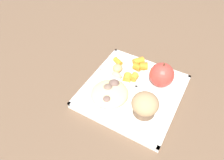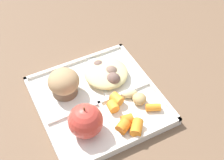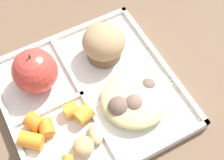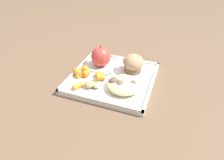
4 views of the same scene
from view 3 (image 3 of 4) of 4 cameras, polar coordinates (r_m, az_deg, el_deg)
name	(u,v)px [view 3 (image 3 of 4)]	position (r m, az deg, el deg)	size (l,w,h in m)	color
ground	(92,98)	(0.60, -3.59, -3.08)	(6.00, 6.00, 0.00)	brown
lunch_tray	(91,96)	(0.59, -3.69, -2.72)	(0.30, 0.30, 0.02)	silver
green_apple	(35,71)	(0.58, -13.28, 1.54)	(0.08, 0.08, 0.09)	#C63D33
bran_muffin	(104,44)	(0.60, -1.46, 6.32)	(0.08, 0.08, 0.07)	brown
carrot_slice_tilted	(71,110)	(0.56, -7.16, -5.16)	(0.02, 0.02, 0.02)	orange
carrot_slice_near_corner	(35,122)	(0.56, -13.35, -7.19)	(0.03, 0.03, 0.03)	orange
carrot_slice_back	(31,140)	(0.55, -13.88, -10.18)	(0.03, 0.03, 0.04)	orange
carrot_slice_diagonal	(84,114)	(0.55, -4.95, -5.96)	(0.03, 0.03, 0.03)	orange
carrot_slice_large	(46,128)	(0.55, -11.39, -8.21)	(0.02, 0.02, 0.03)	orange
potato_chunk_large	(96,133)	(0.54, -2.83, -9.28)	(0.04, 0.02, 0.02)	tan
potato_chunk_small	(83,146)	(0.53, -4.99, -11.44)	(0.04, 0.03, 0.03)	tan
egg_noodle_pile	(135,98)	(0.56, 4.06, -3.18)	(0.12, 0.12, 0.03)	#D6C684
meatball_center	(119,108)	(0.55, 1.17, -4.82)	(0.04, 0.04, 0.04)	brown
meatball_back	(147,88)	(0.57, 6.17, -1.33)	(0.03, 0.03, 0.03)	brown
meatball_front	(134,105)	(0.55, 3.78, -4.35)	(0.04, 0.04, 0.04)	#755B4C
meatball_side	(138,99)	(0.56, 4.54, -3.26)	(0.03, 0.03, 0.03)	#755B4C
plastic_fork	(139,91)	(0.59, 4.69, -1.86)	(0.17, 0.04, 0.00)	white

